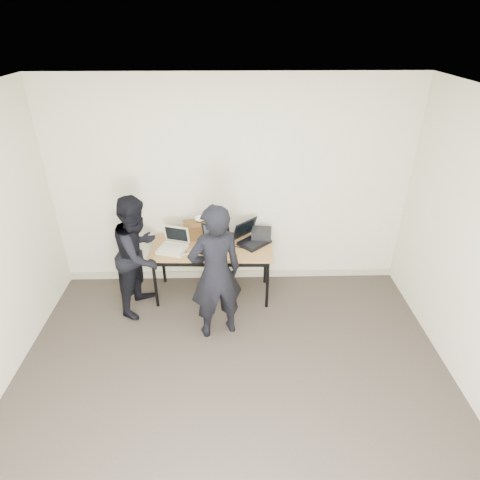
{
  "coord_description": "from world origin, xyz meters",
  "views": [
    {
      "loc": [
        0.0,
        -2.44,
        3.24
      ],
      "look_at": [
        0.1,
        1.6,
        0.95
      ],
      "focal_mm": 30.0,
      "sensor_mm": 36.0,
      "label": 1
    }
  ],
  "objects_px": {
    "laptop_right": "(251,238)",
    "leather_satchel": "(198,230)",
    "desk": "(212,251)",
    "person_typist": "(216,273)",
    "laptop_center": "(213,243)",
    "person_observer": "(139,254)",
    "laptop_beige": "(173,245)",
    "equipment_box": "(261,234)"
  },
  "relations": [
    {
      "from": "person_typist",
      "to": "desk",
      "type": "bearing_deg",
      "value": -103.06
    },
    {
      "from": "laptop_right",
      "to": "leather_satchel",
      "type": "xyz_separation_m",
      "value": [
        -0.67,
        0.11,
        0.07
      ]
    },
    {
      "from": "laptop_beige",
      "to": "equipment_box",
      "type": "bearing_deg",
      "value": 28.86
    },
    {
      "from": "laptop_center",
      "to": "leather_satchel",
      "type": "bearing_deg",
      "value": 148.64
    },
    {
      "from": "desk",
      "to": "laptop_beige",
      "type": "distance_m",
      "value": 0.48
    },
    {
      "from": "person_typist",
      "to": "person_observer",
      "type": "relative_size",
      "value": 1.08
    },
    {
      "from": "laptop_center",
      "to": "person_observer",
      "type": "distance_m",
      "value": 0.9
    },
    {
      "from": "person_observer",
      "to": "desk",
      "type": "bearing_deg",
      "value": -61.27
    },
    {
      "from": "laptop_center",
      "to": "leather_satchel",
      "type": "relative_size",
      "value": 1.19
    },
    {
      "from": "laptop_center",
      "to": "person_observer",
      "type": "relative_size",
      "value": 0.3
    },
    {
      "from": "person_typist",
      "to": "person_observer",
      "type": "bearing_deg",
      "value": -48.14
    },
    {
      "from": "desk",
      "to": "person_typist",
      "type": "bearing_deg",
      "value": -82.23
    },
    {
      "from": "person_observer",
      "to": "person_typist",
      "type": "bearing_deg",
      "value": -102.96
    },
    {
      "from": "leather_satchel",
      "to": "equipment_box",
      "type": "relative_size",
      "value": 1.56
    },
    {
      "from": "desk",
      "to": "laptop_beige",
      "type": "bearing_deg",
      "value": -173.4
    },
    {
      "from": "laptop_beige",
      "to": "equipment_box",
      "type": "distance_m",
      "value": 1.12
    },
    {
      "from": "leather_satchel",
      "to": "equipment_box",
      "type": "distance_m",
      "value": 0.81
    },
    {
      "from": "desk",
      "to": "leather_satchel",
      "type": "distance_m",
      "value": 0.34
    },
    {
      "from": "desk",
      "to": "equipment_box",
      "type": "relative_size",
      "value": 6.25
    },
    {
      "from": "laptop_right",
      "to": "leather_satchel",
      "type": "bearing_deg",
      "value": 127.58
    },
    {
      "from": "leather_satchel",
      "to": "person_typist",
      "type": "relative_size",
      "value": 0.23
    },
    {
      "from": "laptop_center",
      "to": "person_observer",
      "type": "xyz_separation_m",
      "value": [
        -0.88,
        -0.17,
        -0.04
      ]
    },
    {
      "from": "laptop_center",
      "to": "laptop_right",
      "type": "distance_m",
      "value": 0.49
    },
    {
      "from": "desk",
      "to": "person_typist",
      "type": "height_order",
      "value": "person_typist"
    },
    {
      "from": "person_typist",
      "to": "leather_satchel",
      "type": "bearing_deg",
      "value": -93.88
    },
    {
      "from": "laptop_center",
      "to": "leather_satchel",
      "type": "height_order",
      "value": "laptop_center"
    },
    {
      "from": "person_observer",
      "to": "equipment_box",
      "type": "bearing_deg",
      "value": -59.33
    },
    {
      "from": "laptop_right",
      "to": "person_typist",
      "type": "xyz_separation_m",
      "value": [
        -0.42,
        -0.83,
        0.03
      ]
    },
    {
      "from": "laptop_right",
      "to": "person_observer",
      "type": "distance_m",
      "value": 1.38
    },
    {
      "from": "laptop_beige",
      "to": "person_observer",
      "type": "distance_m",
      "value": 0.42
    },
    {
      "from": "laptop_beige",
      "to": "person_observer",
      "type": "xyz_separation_m",
      "value": [
        -0.39,
        -0.15,
        -0.03
      ]
    },
    {
      "from": "laptop_right",
      "to": "equipment_box",
      "type": "distance_m",
      "value": 0.16
    },
    {
      "from": "laptop_center",
      "to": "person_observer",
      "type": "height_order",
      "value": "person_observer"
    },
    {
      "from": "laptop_beige",
      "to": "laptop_right",
      "type": "xyz_separation_m",
      "value": [
        0.96,
        0.16,
        0.01
      ]
    },
    {
      "from": "laptop_beige",
      "to": "equipment_box",
      "type": "height_order",
      "value": "laptop_beige"
    },
    {
      "from": "laptop_beige",
      "to": "leather_satchel",
      "type": "distance_m",
      "value": 0.4
    },
    {
      "from": "laptop_beige",
      "to": "equipment_box",
      "type": "xyz_separation_m",
      "value": [
        1.09,
        0.23,
        0.02
      ]
    },
    {
      "from": "laptop_beige",
      "to": "person_observer",
      "type": "height_order",
      "value": "person_observer"
    },
    {
      "from": "laptop_right",
      "to": "person_typist",
      "type": "height_order",
      "value": "person_typist"
    },
    {
      "from": "laptop_center",
      "to": "laptop_right",
      "type": "xyz_separation_m",
      "value": [
        0.47,
        0.13,
        -0.0
      ]
    },
    {
      "from": "equipment_box",
      "to": "leather_satchel",
      "type": "bearing_deg",
      "value": 177.47
    },
    {
      "from": "person_typist",
      "to": "person_observer",
      "type": "height_order",
      "value": "person_typist"
    }
  ]
}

